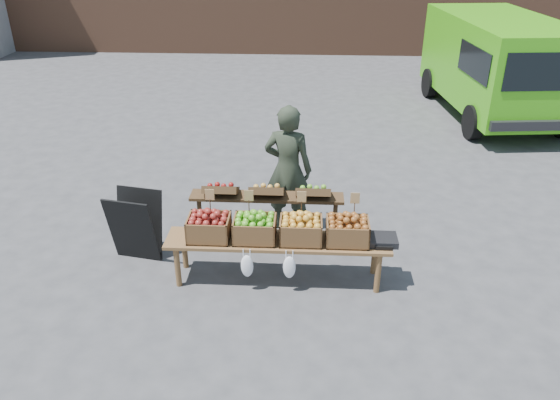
# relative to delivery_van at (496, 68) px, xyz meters

# --- Properties ---
(ground) EXTENTS (80.00, 80.00, 0.00)m
(ground) POSITION_rel_delivery_van_xyz_m (-4.15, -6.96, -1.07)
(ground) COLOR #404043
(delivery_van) EXTENTS (2.67, 5.00, 2.15)m
(delivery_van) POSITION_rel_delivery_van_xyz_m (0.00, 0.00, 0.00)
(delivery_van) COLOR #3DA812
(delivery_van) RESTS_ON ground
(vendor) EXTENTS (0.75, 0.57, 1.84)m
(vendor) POSITION_rel_delivery_van_xyz_m (-4.39, -5.42, -0.15)
(vendor) COLOR #262E21
(vendor) RESTS_ON ground
(chalkboard_sign) EXTENTS (0.68, 0.46, 0.95)m
(chalkboard_sign) POSITION_rel_delivery_van_xyz_m (-6.31, -6.31, -0.60)
(chalkboard_sign) COLOR black
(chalkboard_sign) RESTS_ON ground
(back_table) EXTENTS (2.10, 0.44, 1.04)m
(back_table) POSITION_rel_delivery_van_xyz_m (-4.64, -5.98, -0.55)
(back_table) COLOR #3D2A17
(back_table) RESTS_ON ground
(display_bench) EXTENTS (2.70, 0.56, 0.57)m
(display_bench) POSITION_rel_delivery_van_xyz_m (-4.46, -6.70, -0.79)
(display_bench) COLOR brown
(display_bench) RESTS_ON ground
(crate_golden_apples) EXTENTS (0.50, 0.40, 0.28)m
(crate_golden_apples) POSITION_rel_delivery_van_xyz_m (-5.28, -6.70, -0.36)
(crate_golden_apples) COLOR maroon
(crate_golden_apples) RESTS_ON display_bench
(crate_russet_pears) EXTENTS (0.50, 0.40, 0.28)m
(crate_russet_pears) POSITION_rel_delivery_van_xyz_m (-4.73, -6.70, -0.36)
(crate_russet_pears) COLOR #489921
(crate_russet_pears) RESTS_ON display_bench
(crate_red_apples) EXTENTS (0.50, 0.40, 0.28)m
(crate_red_apples) POSITION_rel_delivery_van_xyz_m (-4.18, -6.70, -0.36)
(crate_red_apples) COLOR gold
(crate_red_apples) RESTS_ON display_bench
(crate_green_apples) EXTENTS (0.50, 0.40, 0.28)m
(crate_green_apples) POSITION_rel_delivery_van_xyz_m (-3.63, -6.70, -0.36)
(crate_green_apples) COLOR brown
(crate_green_apples) RESTS_ON display_bench
(weighing_scale) EXTENTS (0.34, 0.30, 0.08)m
(weighing_scale) POSITION_rel_delivery_van_xyz_m (-3.21, -6.70, -0.46)
(weighing_scale) COLOR black
(weighing_scale) RESTS_ON display_bench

